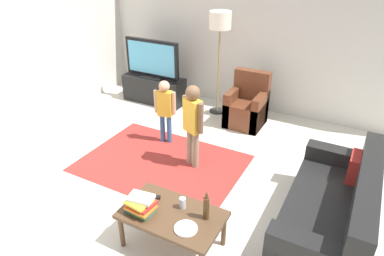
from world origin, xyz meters
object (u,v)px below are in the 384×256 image
(tv_stand, at_px, (154,90))
(soda_can, at_px, (183,203))
(book_stack, at_px, (141,205))
(plate, at_px, (186,229))
(child_center, at_px, (193,119))
(child_near_tv, at_px, (165,106))
(floor_lamp, at_px, (220,26))
(bottle, at_px, (206,208))
(couch, at_px, (335,214))
(tv_remote, at_px, (152,197))
(armchair, at_px, (247,107))
(coffee_table, at_px, (172,217))
(tv, at_px, (152,59))

(tv_stand, height_order, soda_can, soda_can)
(book_stack, relative_size, plate, 1.33)
(child_center, bearing_deg, plate, -63.98)
(tv_stand, xyz_separation_m, soda_can, (2.25, -2.84, 0.24))
(child_near_tv, distance_m, plate, 2.34)
(floor_lamp, relative_size, bottle, 5.89)
(couch, bearing_deg, floor_lamp, 136.61)
(tv_stand, height_order, child_center, child_center)
(tv_stand, relative_size, book_stack, 4.10)
(child_center, height_order, bottle, child_center)
(tv_stand, distance_m, tv_remote, 3.44)
(couch, distance_m, floor_lamp, 3.45)
(tv_remote, bearing_deg, soda_can, -23.11)
(child_near_tv, xyz_separation_m, soda_can, (1.23, -1.63, -0.12))
(couch, height_order, plate, couch)
(book_stack, bearing_deg, armchair, 90.32)
(coffee_table, height_order, tv_remote, tv_remote)
(tv_stand, height_order, coffee_table, tv_stand)
(plate, bearing_deg, tv_remote, 157.08)
(floor_lamp, distance_m, coffee_table, 3.46)
(tv_stand, bearing_deg, couch, -29.73)
(tv, bearing_deg, child_near_tv, -49.32)
(child_near_tv, bearing_deg, soda_can, -53.00)
(soda_can, bearing_deg, book_stack, -144.12)
(bottle, height_order, tv_remote, bottle)
(couch, height_order, child_center, child_center)
(tv, distance_m, coffee_table, 3.71)
(couch, bearing_deg, child_center, 165.96)
(tv, bearing_deg, book_stack, -57.90)
(tv, height_order, coffee_table, tv)
(tv, relative_size, book_stack, 3.76)
(tv_stand, xyz_separation_m, child_near_tv, (1.02, -1.21, 0.36))
(child_center, relative_size, book_stack, 4.04)
(couch, distance_m, book_stack, 1.98)
(soda_can, bearing_deg, plate, -54.65)
(tv, height_order, child_near_tv, tv)
(child_center, height_order, tv_remote, child_center)
(coffee_table, distance_m, book_stack, 0.34)
(couch, distance_m, tv_remote, 1.89)
(child_near_tv, relative_size, child_center, 0.85)
(child_center, xyz_separation_m, tv_remote, (0.21, -1.28, -0.28))
(tv_stand, relative_size, bottle, 3.97)
(tv, distance_m, floor_lamp, 1.46)
(armchair, xyz_separation_m, soda_can, (0.35, -2.80, 0.18))
(tv_stand, bearing_deg, armchair, -1.19)
(child_near_tv, height_order, coffee_table, child_near_tv)
(tv_stand, bearing_deg, child_near_tv, -49.81)
(child_near_tv, xyz_separation_m, plate, (1.40, -1.87, -0.18))
(tv, bearing_deg, soda_can, -51.40)
(coffee_table, relative_size, tv_remote, 5.88)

